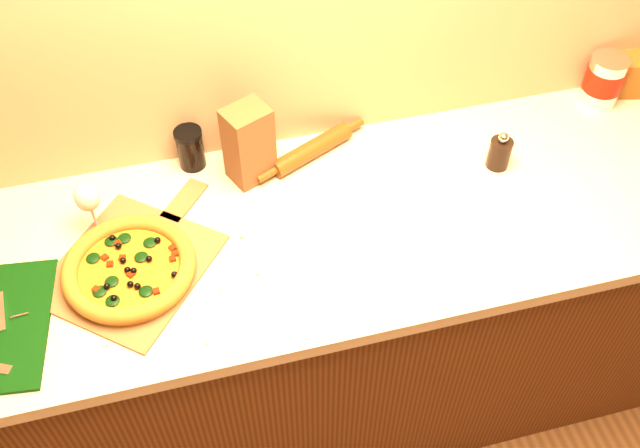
{
  "coord_description": "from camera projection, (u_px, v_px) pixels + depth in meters",
  "views": [
    {
      "loc": [
        -0.32,
        0.31,
        2.26
      ],
      "look_at": [
        -0.05,
        1.38,
        0.96
      ],
      "focal_mm": 40.0,
      "sensor_mm": 36.0,
      "label": 1
    }
  ],
  "objects": [
    {
      "name": "dark_jar",
      "position": [
        190.0,
        148.0,
        1.87
      ],
      "size": [
        0.07,
        0.07,
        0.12
      ],
      "color": "black",
      "rests_on": "countertop"
    },
    {
      "name": "paper_bag",
      "position": [
        249.0,
        144.0,
        1.81
      ],
      "size": [
        0.14,
        0.12,
        0.22
      ],
      "primitive_type": "cube",
      "rotation": [
        0.0,
        0.0,
        0.42
      ],
      "color": "brown",
      "rests_on": "countertop"
    },
    {
      "name": "wine_glass",
      "position": [
        87.0,
        198.0,
        1.69
      ],
      "size": [
        0.06,
        0.06,
        0.15
      ],
      "color": "silver",
      "rests_on": "countertop"
    },
    {
      "name": "pizza_peel",
      "position": [
        134.0,
        263.0,
        1.7
      ],
      "size": [
        0.49,
        0.5,
        0.01
      ],
      "rotation": [
        0.0,
        0.0,
        -0.69
      ],
      "color": "brown",
      "rests_on": "countertop"
    },
    {
      "name": "countertop",
      "position": [
        333.0,
        226.0,
        1.8
      ],
      "size": [
        2.84,
        0.68,
        0.04
      ],
      "primitive_type": "cube",
      "color": "beige",
      "rests_on": "cabinet"
    },
    {
      "name": "pizza",
      "position": [
        129.0,
        268.0,
        1.66
      ],
      "size": [
        0.31,
        0.31,
        0.04
      ],
      "color": "#A67429",
      "rests_on": "pizza_peel"
    },
    {
      "name": "rolling_pin",
      "position": [
        312.0,
        150.0,
        1.92
      ],
      "size": [
        0.33,
        0.17,
        0.05
      ],
      "rotation": [
        0.0,
        0.0,
        0.44
      ],
      "color": "#552D0E",
      "rests_on": "countertop"
    },
    {
      "name": "pepper_grinder",
      "position": [
        500.0,
        152.0,
        1.88
      ],
      "size": [
        0.06,
        0.06,
        0.11
      ],
      "color": "black",
      "rests_on": "countertop"
    },
    {
      "name": "cabinet",
      "position": [
        331.0,
        323.0,
        2.14
      ],
      "size": [
        2.8,
        0.65,
        0.86
      ],
      "primitive_type": "cube",
      "color": "#40220D",
      "rests_on": "ground"
    },
    {
      "name": "coffee_canister",
      "position": [
        604.0,
        80.0,
        2.03
      ],
      "size": [
        0.11,
        0.11,
        0.15
      ],
      "color": "silver",
      "rests_on": "countertop"
    }
  ]
}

